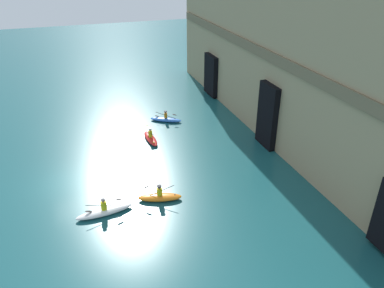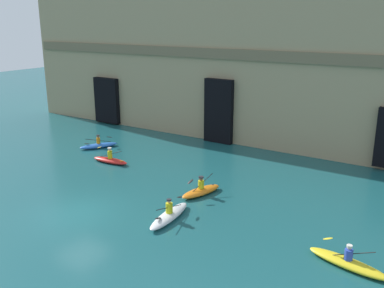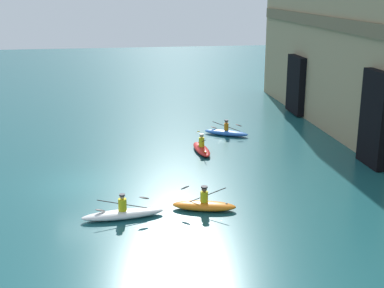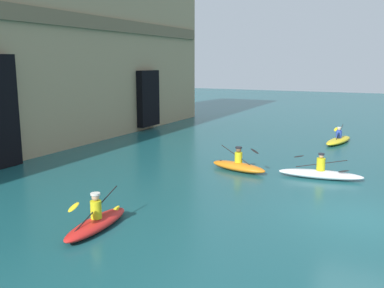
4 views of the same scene
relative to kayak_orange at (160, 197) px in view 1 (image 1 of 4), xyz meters
name	(u,v)px [view 1 (image 1 of 4)]	position (x,y,z in m)	size (l,w,h in m)	color
ground_plane	(69,182)	(-4.05, -5.52, -0.24)	(120.00, 120.00, 0.00)	#195156
cliff_bluff	(320,58)	(-4.54, 14.19, 6.69)	(42.70, 8.28, 13.90)	#9E8966
kayak_orange	(160,197)	(0.00, 0.00, 0.00)	(1.54, 2.92, 1.14)	orange
kayak_red	(151,138)	(-8.37, 1.36, -0.01)	(2.92, 0.93, 1.12)	red
kayak_white	(105,211)	(0.31, -3.56, -0.02)	(1.16, 3.55, 1.09)	white
kayak_blue	(166,119)	(-11.71, 3.59, -0.03)	(2.18, 2.96, 1.04)	blue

